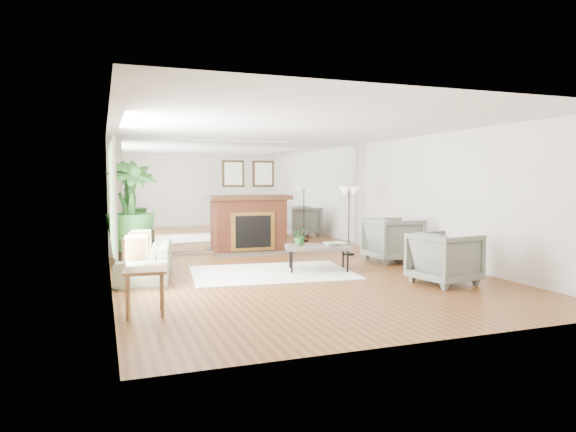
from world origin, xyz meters
name	(u,v)px	position (x,y,z in m)	size (l,w,h in m)	color
ground	(305,278)	(0.00, 0.00, 0.00)	(7.00, 7.00, 0.00)	brown
wall_left	(111,205)	(-2.99, 0.00, 1.25)	(0.02, 7.00, 2.50)	white
wall_right	(457,200)	(2.99, 0.00, 1.25)	(0.02, 7.00, 2.50)	white
wall_back	(248,196)	(0.00, 3.49, 1.25)	(6.00, 0.02, 2.50)	white
mirror_panel	(248,196)	(0.00, 3.47, 1.25)	(5.40, 0.04, 2.40)	silver
window_panel	(112,197)	(-2.96, 0.40, 1.35)	(0.04, 2.40, 1.50)	#B2E09E
fireplace	(251,223)	(0.00, 3.26, 0.66)	(1.85, 0.83, 2.05)	brown
area_rug	(272,273)	(-0.39, 0.56, 0.01)	(2.70, 1.93, 0.03)	white
coffee_table	(318,248)	(0.44, 0.49, 0.42)	(1.30, 0.97, 0.46)	#60564C
sofa	(146,260)	(-2.45, 0.94, 0.29)	(1.99, 0.78, 0.58)	gray
armchair_back	(393,240)	(2.26, 0.99, 0.44)	(0.94, 0.96, 0.88)	gray
armchair_front	(445,258)	(1.85, -1.17, 0.40)	(0.86, 0.89, 0.81)	gray
side_table	(145,277)	(-2.65, -1.49, 0.47)	(0.52, 0.52, 0.55)	brown
potted_ficus	(131,209)	(-2.60, 2.38, 1.06)	(1.23, 1.23, 1.99)	black
floor_lamp	(349,197)	(1.87, 2.14, 1.25)	(0.48, 0.27, 1.47)	black
tabletop_plant	(300,236)	(0.18, 0.68, 0.63)	(0.30, 0.26, 0.33)	#316C27
fruit_bowl	(331,244)	(0.62, 0.36, 0.49)	(0.25, 0.25, 0.06)	brown
book	(334,243)	(0.80, 0.60, 0.47)	(0.23, 0.31, 0.02)	brown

